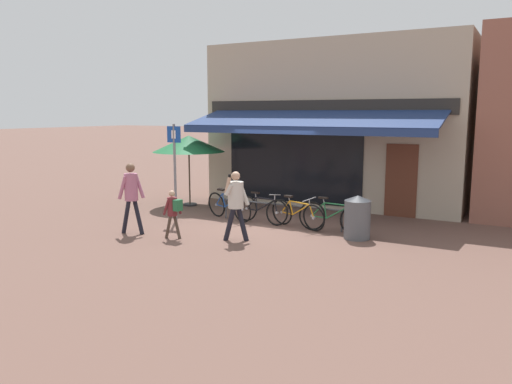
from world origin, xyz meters
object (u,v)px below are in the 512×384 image
bicycle_black (262,209)px  parking_sign (175,163)px  bicycle_blue (229,206)px  pedestrian_second_adult (131,190)px  cafe_parasol (189,144)px  pedestrian_adult (236,199)px  litter_bin (357,217)px  bicycle_orange (297,214)px  bicycle_green (333,217)px  pedestrian_child (173,208)px

bicycle_black → parking_sign: (-2.22, -0.90, 1.25)m
bicycle_blue → pedestrian_second_adult: 2.91m
bicycle_black → cafe_parasol: (-3.27, 1.19, 1.62)m
pedestrian_adult → cafe_parasol: size_ratio=0.72×
pedestrian_adult → pedestrian_second_adult: pedestrian_second_adult is taller
bicycle_black → litter_bin: litter_bin is taller
bicycle_blue → parking_sign: bearing=-128.0°
bicycle_blue → pedestrian_second_adult: pedestrian_second_adult is taller
pedestrian_adult → cafe_parasol: bearing=-39.3°
parking_sign → litter_bin: bearing=5.6°
bicycle_orange → cafe_parasol: 4.83m
bicycle_green → bicycle_orange: bearing=179.2°
pedestrian_adult → pedestrian_second_adult: (-2.60, -0.66, 0.09)m
bicycle_blue → bicycle_black: (1.00, 0.08, -0.01)m
bicycle_orange → cafe_parasol: size_ratio=0.76×
bicycle_black → litter_bin: bearing=-1.1°
litter_bin → cafe_parasol: 6.46m
bicycle_blue → bicycle_orange: 2.10m
pedestrian_second_adult → bicycle_blue: bearing=-108.4°
bicycle_green → pedestrian_second_adult: bearing=-148.4°
pedestrian_child → bicycle_orange: bearing=-124.3°
litter_bin → cafe_parasol: (-6.08, 1.60, 1.47)m
bicycle_black → pedestrian_child: 2.75m
parking_sign → bicycle_blue: bearing=34.2°
pedestrian_child → pedestrian_second_adult: (-1.20, -0.10, 0.36)m
bicycle_black → cafe_parasol: 3.84m
bicycle_orange → pedestrian_adult: 2.12m
pedestrian_adult → bicycle_blue: bearing=-52.4°
pedestrian_second_adult → cafe_parasol: 4.05m
cafe_parasol → bicycle_blue: bearing=-29.1°
pedestrian_child → parking_sign: (-1.19, 1.62, 0.89)m
pedestrian_child → parking_sign: size_ratio=0.44×
bicycle_blue → bicycle_green: bicycle_green is taller
bicycle_blue → bicycle_orange: bearing=17.7°
bicycle_orange → parking_sign: (-3.31, -0.82, 1.25)m
pedestrian_adult → pedestrian_child: 1.53m
pedestrian_second_adult → bicycle_orange: bearing=-135.2°
bicycle_green → pedestrian_adult: pedestrian_adult is taller
bicycle_blue → pedestrian_child: size_ratio=1.51×
bicycle_black → bicycle_green: 2.08m
pedestrian_child → bicycle_blue: bearing=-83.9°
bicycle_green → cafe_parasol: 5.74m
bicycle_orange → bicycle_green: size_ratio=0.94×
pedestrian_child → pedestrian_second_adult: bearing=11.5°
bicycle_orange → parking_sign: size_ratio=0.65×
bicycle_black → parking_sign: 2.70m
bicycle_orange → bicycle_green: bicycle_green is taller
bicycle_blue → parking_sign: (-1.21, -0.83, 1.24)m
cafe_parasol → bicycle_orange: bearing=-16.2°
pedestrian_second_adult → bicycle_green: bearing=-142.4°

